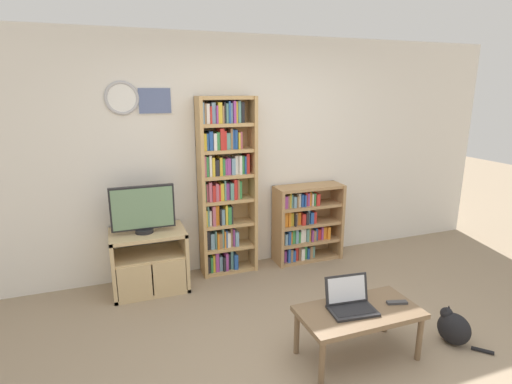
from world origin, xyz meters
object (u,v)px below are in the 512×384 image
at_px(television, 143,210).
at_px(tv_stand, 150,260).
at_px(bookshelf_short, 303,224).
at_px(coffee_table, 359,315).
at_px(bookshelf_tall, 224,186).
at_px(remote_near_laptop, 397,303).
at_px(laptop, 350,301).
at_px(cat, 453,328).

bearing_deg(television, tv_stand, 25.29).
height_order(bookshelf_short, coffee_table, bookshelf_short).
bearing_deg(television, bookshelf_tall, 11.09).
xyz_separation_m(bookshelf_tall, coffee_table, (0.53, -1.83, -0.64)).
bearing_deg(remote_near_laptop, tv_stand, -118.71).
relative_size(television, remote_near_laptop, 3.74).
relative_size(television, laptop, 1.66).
distance_m(television, remote_near_laptop, 2.47).
bearing_deg(bookshelf_tall, tv_stand, -169.44).
xyz_separation_m(television, bookshelf_short, (1.86, 0.15, -0.43)).
xyz_separation_m(tv_stand, coffee_table, (1.39, -1.67, 0.04)).
xyz_separation_m(television, coffee_table, (1.42, -1.66, -0.52)).
xyz_separation_m(bookshelf_tall, remote_near_laptop, (0.86, -1.86, -0.59)).
bearing_deg(remote_near_laptop, coffee_table, -78.56).
bearing_deg(cat, remote_near_laptop, 147.57).
bearing_deg(bookshelf_short, television, -175.32).
height_order(laptop, cat, laptop).
xyz_separation_m(television, laptop, (1.36, -1.62, -0.41)).
distance_m(laptop, cat, 0.97).
bearing_deg(tv_stand, bookshelf_short, 4.32).
bearing_deg(bookshelf_short, coffee_table, -103.58).
xyz_separation_m(bookshelf_tall, bookshelf_short, (0.97, -0.02, -0.55)).
height_order(television, remote_near_laptop, television).
bearing_deg(bookshelf_short, tv_stand, -175.68).
bearing_deg(cat, coffee_table, 150.15).
height_order(tv_stand, bookshelf_tall, bookshelf_tall).
bearing_deg(bookshelf_tall, remote_near_laptop, -65.12).
bearing_deg(tv_stand, coffee_table, -50.24).
distance_m(bookshelf_tall, laptop, 1.93).
bearing_deg(tv_stand, television, -154.71).
bearing_deg(laptop, remote_near_laptop, -3.75).
bearing_deg(bookshelf_tall, coffee_table, -73.79).
bearing_deg(bookshelf_tall, television, -168.91).
bearing_deg(remote_near_laptop, laptop, -83.75).
xyz_separation_m(bookshelf_tall, cat, (1.37, -1.96, -0.86)).
relative_size(bookshelf_short, remote_near_laptop, 5.58).
bearing_deg(tv_stand, laptop, -50.78).
relative_size(television, bookshelf_tall, 0.32).
distance_m(bookshelf_short, laptop, 1.84).
bearing_deg(television, coffee_table, -49.40).
bearing_deg(bookshelf_tall, laptop, -75.19).
bearing_deg(bookshelf_short, laptop, -105.67).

